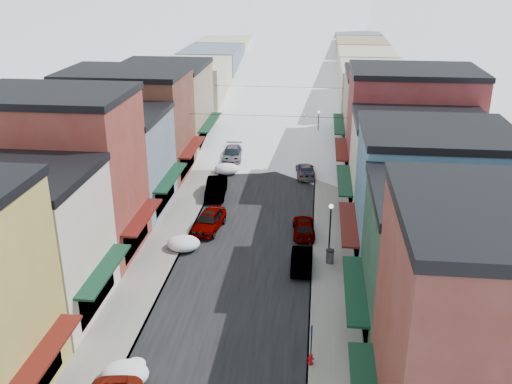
% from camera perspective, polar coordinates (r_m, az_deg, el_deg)
% --- Properties ---
extents(road, '(10.00, 160.00, 0.01)m').
position_cam_1_polar(road, '(79.87, 2.48, 6.81)').
color(road, black).
rests_on(road, ground).
extents(sidewalk_left, '(3.20, 160.00, 0.15)m').
position_cam_1_polar(sidewalk_left, '(80.53, -2.25, 6.99)').
color(sidewalk_left, gray).
rests_on(sidewalk_left, ground).
extents(sidewalk_right, '(3.20, 160.00, 0.15)m').
position_cam_1_polar(sidewalk_right, '(79.71, 7.25, 6.67)').
color(sidewalk_right, gray).
rests_on(sidewalk_right, ground).
extents(curb_left, '(0.10, 160.00, 0.15)m').
position_cam_1_polar(curb_left, '(80.32, -1.14, 6.96)').
color(curb_left, slate).
rests_on(curb_left, ground).
extents(curb_right, '(0.10, 160.00, 0.15)m').
position_cam_1_polar(curb_right, '(79.69, 6.13, 6.72)').
color(curb_right, slate).
rests_on(curb_right, ground).
extents(bldg_l_cream, '(11.30, 8.20, 9.50)m').
position_cam_1_polar(bldg_l_cream, '(38.13, -23.05, -4.72)').
color(bldg_l_cream, beige).
rests_on(bldg_l_cream, ground).
extents(bldg_l_brick_near, '(12.30, 8.20, 12.50)m').
position_cam_1_polar(bldg_l_brick_near, '(44.30, -19.11, 1.59)').
color(bldg_l_brick_near, maroon).
rests_on(bldg_l_brick_near, ground).
extents(bldg_l_grayblue, '(11.30, 9.20, 9.00)m').
position_cam_1_polar(bldg_l_grayblue, '(52.03, -14.57, 3.01)').
color(bldg_l_grayblue, slate).
rests_on(bldg_l_grayblue, ground).
extents(bldg_l_brick_far, '(13.30, 9.20, 11.00)m').
position_cam_1_polar(bldg_l_brick_far, '(60.18, -12.64, 6.70)').
color(bldg_l_brick_far, brown).
rests_on(bldg_l_brick_far, ground).
extents(bldg_l_tan, '(11.30, 11.20, 10.00)m').
position_cam_1_polar(bldg_l_tan, '(69.28, -9.23, 8.48)').
color(bldg_l_tan, '#91795F').
rests_on(bldg_l_tan, ground).
extents(bldg_r_green, '(11.30, 9.20, 9.50)m').
position_cam_1_polar(bldg_r_green, '(34.06, 19.53, -7.41)').
color(bldg_r_green, '#1C3A2A').
rests_on(bldg_r_green, ground).
extents(bldg_r_blue, '(11.30, 9.20, 10.50)m').
position_cam_1_polar(bldg_r_blue, '(41.80, 17.08, -0.83)').
color(bldg_r_blue, '#3D6A8B').
rests_on(bldg_r_blue, ground).
extents(bldg_r_cream, '(12.30, 9.20, 9.00)m').
position_cam_1_polar(bldg_r_cream, '(50.44, 15.84, 2.28)').
color(bldg_r_cream, beige).
rests_on(bldg_r_cream, ground).
extents(bldg_r_brick_far, '(13.30, 9.20, 11.50)m').
position_cam_1_polar(bldg_r_brick_far, '(58.66, 15.15, 6.33)').
color(bldg_r_brick_far, maroon).
rests_on(bldg_r_brick_far, ground).
extents(bldg_r_tan, '(11.30, 11.20, 9.50)m').
position_cam_1_polar(bldg_r_tan, '(68.37, 13.09, 7.80)').
color(bldg_r_tan, '#90765E').
rests_on(bldg_r_tan, ground).
extents(distant_blocks, '(34.00, 55.00, 8.00)m').
position_cam_1_polar(distant_blocks, '(101.49, 3.44, 12.33)').
color(distant_blocks, gray).
rests_on(distant_blocks, ground).
extents(overhead_cables, '(16.40, 15.04, 0.04)m').
position_cam_1_polar(overhead_cables, '(66.28, 1.81, 9.20)').
color(overhead_cables, black).
rests_on(overhead_cables, ground).
extents(car_silver_sedan, '(2.58, 5.07, 1.65)m').
position_cam_1_polar(car_silver_sedan, '(47.64, -4.73, -2.87)').
color(car_silver_sedan, gray).
rests_on(car_silver_sedan, ground).
extents(car_dark_hatch, '(2.16, 5.21, 1.68)m').
position_cam_1_polar(car_dark_hatch, '(54.47, -4.01, 0.42)').
color(car_dark_hatch, black).
rests_on(car_dark_hatch, ground).
extents(car_silver_wagon, '(2.53, 5.43, 1.53)m').
position_cam_1_polar(car_silver_wagon, '(64.36, -2.36, 3.79)').
color(car_silver_wagon, gray).
rests_on(car_silver_wagon, ground).
extents(car_green_sedan, '(1.54, 4.26, 1.40)m').
position_cam_1_polar(car_green_sedan, '(41.85, 4.56, -6.75)').
color(car_green_sedan, black).
rests_on(car_green_sedan, ground).
extents(car_gray_suv, '(2.07, 4.48, 1.49)m').
position_cam_1_polar(car_gray_suv, '(46.82, 4.81, -3.45)').
color(car_gray_suv, gray).
rests_on(car_gray_suv, ground).
extents(car_black_sedan, '(2.33, 4.78, 1.34)m').
position_cam_1_polar(car_black_sedan, '(59.77, 4.95, 2.19)').
color(car_black_sedan, black).
rests_on(car_black_sedan, ground).
extents(car_lane_silver, '(1.78, 4.03, 1.35)m').
position_cam_1_polar(car_lane_silver, '(71.71, 1.31, 5.63)').
color(car_lane_silver, gray).
rests_on(car_lane_silver, ground).
extents(car_lane_white, '(2.52, 5.33, 1.47)m').
position_cam_1_polar(car_lane_white, '(87.61, 3.64, 8.63)').
color(car_lane_white, '#B8B8BA').
rests_on(car_lane_white, ground).
extents(fire_hydrant, '(0.40, 0.30, 0.68)m').
position_cam_1_polar(fire_hydrant, '(32.81, 5.48, -16.31)').
color(fire_hydrant, red).
rests_on(fire_hydrant, sidewalk_right).
extents(parking_sign, '(0.11, 0.33, 2.43)m').
position_cam_1_polar(parking_sign, '(32.23, 5.56, -14.64)').
color(parking_sign, black).
rests_on(parking_sign, sidewalk_right).
extents(trash_can, '(0.62, 0.62, 1.04)m').
position_cam_1_polar(trash_can, '(42.56, 7.40, -6.38)').
color(trash_can, '#505255').
rests_on(trash_can, sidewalk_right).
extents(streetlamp_near, '(0.34, 0.34, 4.12)m').
position_cam_1_polar(streetlamp_near, '(42.86, 7.44, -3.09)').
color(streetlamp_near, black).
rests_on(streetlamp_near, sidewalk_right).
extents(streetlamp_far, '(0.32, 0.32, 3.89)m').
position_cam_1_polar(streetlamp_far, '(71.04, 6.26, 6.96)').
color(streetlamp_far, black).
rests_on(streetlamp_far, sidewalk_right).
extents(snow_pile_near, '(2.54, 2.76, 1.07)m').
position_cam_1_polar(snow_pile_near, '(32.43, -12.86, -17.26)').
color(snow_pile_near, white).
rests_on(snow_pile_near, ground).
extents(snow_pile_mid, '(2.58, 2.79, 1.09)m').
position_cam_1_polar(snow_pile_mid, '(44.79, -7.21, -5.09)').
color(snow_pile_mid, white).
rests_on(snow_pile_mid, ground).
extents(snow_pile_far, '(2.59, 2.80, 1.10)m').
position_cam_1_polar(snow_pile_far, '(60.48, -2.93, 2.34)').
color(snow_pile_far, white).
rests_on(snow_pile_far, ground).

